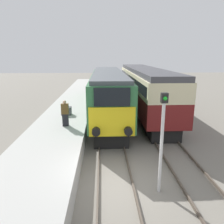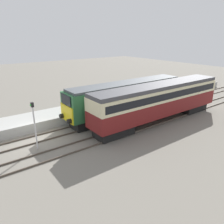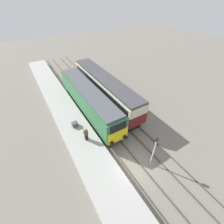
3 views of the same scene
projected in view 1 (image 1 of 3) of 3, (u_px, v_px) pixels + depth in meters
ground_plane at (115, 186)px, 9.02m from camera, size 120.00×120.00×0.00m
platform_left at (66, 120)px, 16.49m from camera, size 3.50×50.00×0.95m
rails_near_track at (111, 139)px, 13.84m from camera, size 1.51×60.00×0.14m
rails_far_track at (164, 139)px, 13.98m from camera, size 1.50×60.00×0.14m
locomotive at (108, 92)px, 18.72m from camera, size 2.70×15.37×3.92m
passenger_carriage at (144, 86)px, 20.27m from camera, size 2.75×16.42×4.11m
person_on_platform at (65, 113)px, 13.51m from camera, size 0.44×0.26×1.63m
signal_post at (162, 136)px, 8.09m from camera, size 0.24×0.28×3.96m
luggage_crate at (66, 111)px, 16.19m from camera, size 0.70×0.56×0.60m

